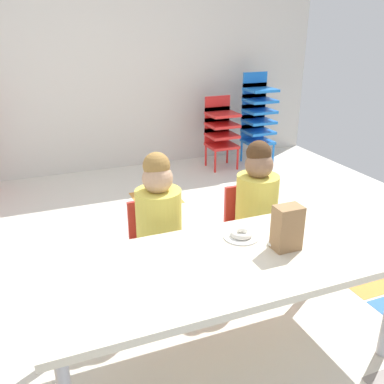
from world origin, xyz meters
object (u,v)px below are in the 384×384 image
object	(u,v)px
seated_child_middle_seat	(256,199)
kid_chair_red_stack	(221,128)
paper_bag_brown	(287,228)
donut_powdered_on_plate	(241,233)
craft_table	(224,269)
paper_plate_near_edge	(241,237)
kid_chair_blue_stack	(257,114)
seated_child_near_camera	(159,215)
donut_powdered_loose	(278,243)

from	to	relation	value
seated_child_middle_seat	kid_chair_red_stack	world-z (taller)	seated_child_middle_seat
paper_bag_brown	kid_chair_red_stack	bearing A→B (deg)	70.39
kid_chair_red_stack	donut_powdered_on_plate	world-z (taller)	kid_chair_red_stack
craft_table	seated_child_middle_seat	size ratio (longest dim) A/B	1.84
kid_chair_red_stack	paper_plate_near_edge	size ratio (longest dim) A/B	4.44
craft_table	kid_chair_blue_stack	size ratio (longest dim) A/B	1.62
paper_plate_near_edge	seated_child_near_camera	bearing A→B (deg)	125.61
kid_chair_red_stack	paper_bag_brown	world-z (taller)	kid_chair_red_stack
kid_chair_blue_stack	donut_powdered_on_plate	distance (m)	3.03
kid_chair_red_stack	paper_bag_brown	xyz separation A→B (m)	(-0.98, -2.75, 0.21)
paper_plate_near_edge	donut_powdered_on_plate	size ratio (longest dim) A/B	1.58
craft_table	donut_powdered_on_plate	bearing A→B (deg)	42.73
paper_plate_near_edge	donut_powdered_loose	distance (m)	0.19
craft_table	seated_child_middle_seat	distance (m)	0.77
seated_child_near_camera	donut_powdered_loose	world-z (taller)	seated_child_near_camera
craft_table	paper_plate_near_edge	xyz separation A→B (m)	(0.17, 0.16, 0.05)
seated_child_near_camera	donut_powdered_loose	size ratio (longest dim) A/B	9.27
craft_table	seated_child_near_camera	distance (m)	0.60
craft_table	kid_chair_red_stack	bearing A→B (deg)	64.59
donut_powdered_loose	paper_plate_near_edge	bearing A→B (deg)	132.52
kid_chair_red_stack	donut_powdered_loose	world-z (taller)	kid_chair_red_stack
seated_child_near_camera	paper_bag_brown	distance (m)	0.75
seated_child_middle_seat	donut_powdered_loose	size ratio (longest dim) A/B	9.27
kid_chair_blue_stack	kid_chair_red_stack	bearing A→B (deg)	-179.94
kid_chair_red_stack	kid_chair_blue_stack	world-z (taller)	kid_chair_blue_stack
paper_bag_brown	donut_powdered_on_plate	world-z (taller)	paper_bag_brown
craft_table	paper_bag_brown	distance (m)	0.36
seated_child_near_camera	craft_table	bearing A→B (deg)	-77.74
craft_table	seated_child_middle_seat	bearing A→B (deg)	49.01
kid_chair_red_stack	paper_plate_near_edge	bearing A→B (deg)	-113.60
craft_table	donut_powdered_loose	size ratio (longest dim) A/B	17.03
kid_chair_blue_stack	paper_plate_near_edge	bearing A→B (deg)	-121.77
kid_chair_blue_stack	donut_powdered_loose	distance (m)	3.08
seated_child_near_camera	donut_powdered_loose	bearing A→B (deg)	-52.56
paper_bag_brown	kid_chair_blue_stack	bearing A→B (deg)	62.22
kid_chair_red_stack	paper_bag_brown	size ratio (longest dim) A/B	3.64
paper_plate_near_edge	paper_bag_brown	bearing A→B (deg)	-50.88
paper_plate_near_edge	kid_chair_blue_stack	bearing A→B (deg)	58.23
kid_chair_red_stack	seated_child_middle_seat	bearing A→B (deg)	-110.23
paper_bag_brown	donut_powdered_loose	world-z (taller)	paper_bag_brown
seated_child_near_camera	paper_plate_near_edge	size ratio (longest dim) A/B	5.10
seated_child_near_camera	kid_chair_blue_stack	xyz separation A→B (m)	(1.89, 2.15, 0.02)
seated_child_middle_seat	craft_table	bearing A→B (deg)	-130.99
kid_chair_red_stack	kid_chair_blue_stack	size ratio (longest dim) A/B	0.77
craft_table	paper_bag_brown	bearing A→B (deg)	-2.86
paper_plate_near_edge	craft_table	bearing A→B (deg)	-137.27
kid_chair_red_stack	paper_bag_brown	bearing A→B (deg)	-109.61
craft_table	donut_powdered_loose	xyz separation A→B (m)	(0.30, 0.02, 0.06)
kid_chair_blue_stack	craft_table	bearing A→B (deg)	-122.89
kid_chair_red_stack	donut_powdered_loose	xyz separation A→B (m)	(-1.00, -2.71, 0.12)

